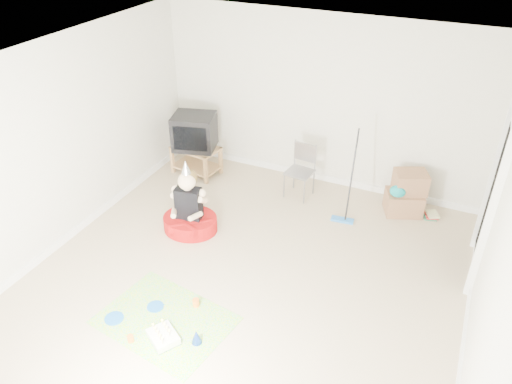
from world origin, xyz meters
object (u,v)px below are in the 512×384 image
at_px(tv_stand, 196,158).
at_px(folding_chair, 300,172).
at_px(cardboard_boxes, 406,194).
at_px(seated_woman, 190,215).
at_px(birthday_cake, 163,337).
at_px(crt_tv, 194,132).

distance_m(tv_stand, folding_chair, 1.77).
distance_m(folding_chair, cardboard_boxes, 1.55).
bearing_deg(tv_stand, folding_chair, 0.80).
height_order(seated_woman, birthday_cake, seated_woman).
xyz_separation_m(cardboard_boxes, birthday_cake, (-1.83, -3.45, -0.26)).
distance_m(crt_tv, folding_chair, 1.79).
relative_size(cardboard_boxes, birthday_cake, 1.58).
height_order(cardboard_boxes, birthday_cake, cardboard_boxes).
distance_m(cardboard_boxes, seated_woman, 3.06).
relative_size(tv_stand, cardboard_boxes, 1.24).
bearing_deg(cardboard_boxes, birthday_cake, -117.93).
bearing_deg(folding_chair, seated_woman, -125.99).
bearing_deg(seated_woman, crt_tv, 116.96).
distance_m(cardboard_boxes, birthday_cake, 3.92).
relative_size(crt_tv, seated_woman, 0.60).
distance_m(crt_tv, seated_woman, 1.66).
height_order(tv_stand, cardboard_boxes, cardboard_boxes).
distance_m(tv_stand, seated_woman, 1.59).
distance_m(crt_tv, birthday_cake, 3.61).
bearing_deg(crt_tv, seated_woman, -78.41).
xyz_separation_m(crt_tv, cardboard_boxes, (3.30, 0.23, -0.43)).
bearing_deg(tv_stand, cardboard_boxes, 3.99).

